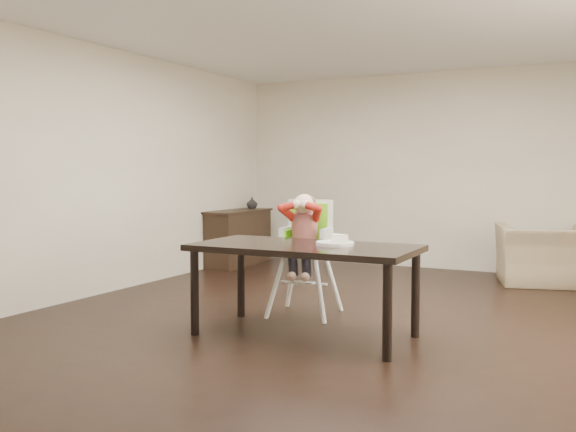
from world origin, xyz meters
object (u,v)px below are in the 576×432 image
Objects in this scene: dining_table at (304,254)px; sideboard at (239,237)px; high_chair at (306,230)px; armchair at (546,245)px.

sideboard is at bearing 128.46° from dining_table.
high_chair reaches higher than dining_table.
armchair is at bearing 65.56° from dining_table.
high_chair is 0.90× the size of sideboard.
sideboard is (-4.09, -0.23, -0.07)m from armchair.
dining_table is 3.77m from armchair.
high_chair is 3.30m from armchair.
armchair reaches higher than dining_table.
high_chair reaches higher than sideboard.
high_chair is at bearing -48.09° from sideboard.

